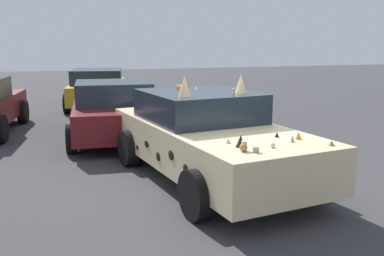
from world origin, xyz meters
TOP-DOWN VIEW (x-y plane):
  - ground_plane at (0.00, 0.00)m, footprint 60.00×60.00m
  - art_car_decorated at (0.08, 0.01)m, footprint 4.73×2.56m
  - parked_sedan_near_right at (3.61, 1.04)m, footprint 4.07×2.34m
  - parked_sedan_far_left at (8.87, 0.82)m, footprint 4.31×2.55m

SIDE VIEW (x-z plane):
  - ground_plane at x=0.00m, z-range 0.00..0.00m
  - parked_sedan_near_right at x=3.61m, z-range -0.01..1.37m
  - parked_sedan_far_left at x=8.87m, z-range 0.02..1.37m
  - art_car_decorated at x=0.08m, z-range -0.15..1.60m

